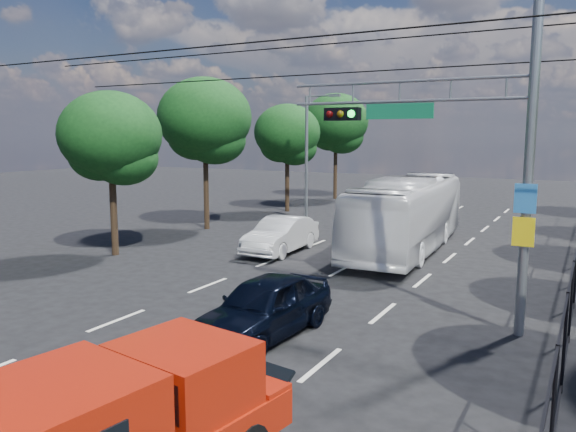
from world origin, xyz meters
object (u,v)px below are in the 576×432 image
Objects in this scene: signal_mast at (478,120)px; white_bus at (408,214)px; red_pickup at (111,430)px; navy_hatchback at (265,306)px; white_van at (281,235)px.

white_bus is (-4.27, 8.70, -3.69)m from signal_mast.
signal_mast is 1.71× the size of red_pickup.
navy_hatchback is at bearing -144.30° from signal_mast.
red_pickup is at bearing -70.59° from white_van.
navy_hatchback reaches higher than white_van.
white_van is (-4.51, 8.78, -0.01)m from navy_hatchback.
white_bus is 2.50× the size of white_van.
white_bus reaches higher than navy_hatchback.
signal_mast is at bearing -67.25° from white_bus.
white_bus is at bearing 31.16° from white_van.
red_pickup is 1.25× the size of white_van.
signal_mast is 10.37m from white_bus.
red_pickup is 18.25m from white_bus.
white_bus is at bearing 94.86° from red_pickup.
signal_mast reaches higher than white_bus.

